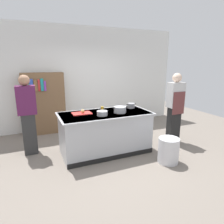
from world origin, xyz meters
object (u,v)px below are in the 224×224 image
(sauce_pan, at_px, (131,106))
(trash_bin, at_px, (168,150))
(person_chef, at_px, (175,107))
(juice_cup, at_px, (102,109))
(onion, at_px, (83,111))
(stock_pot, at_px, (120,110))
(person_guest, at_px, (28,114))
(bookshelf, at_px, (44,104))
(mixing_bowl, at_px, (102,113))

(sauce_pan, bearing_deg, trash_bin, -78.25)
(trash_bin, bearing_deg, sauce_pan, 101.75)
(person_chef, bearing_deg, juice_cup, 80.88)
(onion, xyz_separation_m, stock_pot, (0.77, -0.21, 0.01))
(stock_pot, bearing_deg, person_guest, 160.23)
(onion, height_order, person_guest, person_guest)
(onion, bearing_deg, person_guest, 157.12)
(juice_cup, distance_m, person_chef, 1.80)
(trash_bin, bearing_deg, person_chef, 45.74)
(person_guest, bearing_deg, onion, 52.31)
(stock_pot, bearing_deg, bookshelf, 126.61)
(bookshelf, bearing_deg, trash_bin, -52.93)
(sauce_pan, bearing_deg, person_chef, -17.71)
(sauce_pan, xyz_separation_m, bookshelf, (-1.84, 1.61, -0.10))
(mixing_bowl, bearing_deg, bookshelf, 116.21)
(juice_cup, relative_size, person_guest, 0.06)
(juice_cup, relative_size, trash_bin, 0.20)
(sauce_pan, height_order, bookshelf, bookshelf)
(person_guest, bearing_deg, juice_cup, 61.68)
(person_chef, xyz_separation_m, bookshelf, (-2.88, 1.94, -0.06))
(stock_pot, bearing_deg, trash_bin, -51.93)
(stock_pot, bearing_deg, person_chef, -1.52)
(onion, height_order, mixing_bowl, onion)
(onion, relative_size, mixing_bowl, 0.36)
(sauce_pan, height_order, person_chef, person_chef)
(mixing_bowl, height_order, person_guest, person_guest)
(person_guest, bearing_deg, sauce_pan, 65.90)
(person_chef, bearing_deg, sauce_pan, 73.79)
(trash_bin, distance_m, person_guest, 3.02)
(sauce_pan, relative_size, juice_cup, 2.43)
(sauce_pan, xyz_separation_m, person_guest, (-2.28, 0.37, -0.05))
(trash_bin, bearing_deg, stock_pot, 128.07)
(person_chef, bearing_deg, onion, 85.15)
(mixing_bowl, distance_m, bookshelf, 2.20)
(person_chef, relative_size, person_guest, 1.00)
(person_guest, bearing_deg, stock_pot, 55.43)
(juice_cup, bearing_deg, sauce_pan, -0.10)
(person_chef, bearing_deg, trash_bin, 137.25)
(onion, relative_size, bookshelf, 0.05)
(onion, bearing_deg, trash_bin, -36.45)
(mixing_bowl, height_order, juice_cup, juice_cup)
(juice_cup, distance_m, person_guest, 1.59)
(onion, xyz_separation_m, person_guest, (-1.08, 0.45, -0.05))
(person_guest, bearing_deg, person_chef, 63.21)
(onion, bearing_deg, bookshelf, 110.69)
(onion, height_order, bookshelf, bookshelf)
(onion, distance_m, person_guest, 1.17)
(mixing_bowl, relative_size, juice_cup, 2.21)
(stock_pot, distance_m, sauce_pan, 0.52)
(stock_pot, relative_size, sauce_pan, 1.37)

